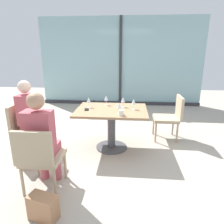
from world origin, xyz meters
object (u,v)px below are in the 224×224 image
object	(u,v)px
handbag_0	(43,207)
handbag_1	(34,158)
wine_glass_3	(123,100)
cell_phone_on_table	(87,109)
wine_glass_2	(106,98)
wine_glass_4	(134,102)
wine_glass_0	(89,100)
chair_far_right	(171,115)
wine_glass_1	(119,106)
dining_table_main	(112,119)
person_front_left	(42,137)
chair_front_left	(40,156)
chair_side_end	(26,126)
coffee_cup	(121,113)
person_side_end	(31,115)

from	to	relation	value
handbag_0	handbag_1	xyz separation A→B (m)	(-0.57, 0.98, 0.00)
wine_glass_3	cell_phone_on_table	bearing A→B (deg)	-159.94
wine_glass_2	wine_glass_4	distance (m)	0.56
wine_glass_4	wine_glass_0	bearing A→B (deg)	175.80
chair_far_right	wine_glass_1	distance (m)	1.29
wine_glass_1	dining_table_main	bearing A→B (deg)	120.12
wine_glass_3	person_front_left	bearing A→B (deg)	-125.33
handbag_0	person_front_left	bearing A→B (deg)	124.33
wine_glass_0	cell_phone_on_table	distance (m)	0.20
wine_glass_3	handbag_0	size ratio (longest dim) A/B	0.62
dining_table_main	chair_front_left	size ratio (longest dim) A/B	1.40
chair_side_end	wine_glass_1	distance (m)	1.58
wine_glass_1	wine_glass_2	size ratio (longest dim) A/B	1.00
wine_glass_2	chair_front_left	bearing A→B (deg)	-111.84
wine_glass_0	handbag_1	world-z (taller)	wine_glass_0
chair_side_end	wine_glass_4	bearing A→B (deg)	11.72
wine_glass_0	cell_phone_on_table	world-z (taller)	wine_glass_0
wine_glass_2	coffee_cup	xyz separation A→B (m)	(0.31, -0.63, -0.09)
dining_table_main	chair_far_right	world-z (taller)	chair_far_right
wine_glass_2	coffee_cup	size ratio (longest dim) A/B	2.06
dining_table_main	cell_phone_on_table	world-z (taller)	cell_phone_on_table
handbag_0	person_side_end	bearing A→B (deg)	132.81
chair_front_left	wine_glass_2	xyz separation A→B (m)	(0.63, 1.56, 0.37)
wine_glass_1	chair_front_left	bearing A→B (deg)	-130.75
chair_side_end	wine_glass_3	xyz separation A→B (m)	(1.59, 0.50, 0.37)
coffee_cup	person_side_end	bearing A→B (deg)	179.39
wine_glass_0	wine_glass_3	bearing A→B (deg)	6.53
chair_far_right	chair_front_left	bearing A→B (deg)	-136.34
wine_glass_2	person_front_left	bearing A→B (deg)	-113.31
cell_phone_on_table	person_front_left	bearing A→B (deg)	-116.61
coffee_cup	wine_glass_2	bearing A→B (deg)	115.78
chair_side_end	wine_glass_3	bearing A→B (deg)	17.34
dining_table_main	cell_phone_on_table	bearing A→B (deg)	-171.07
chair_front_left	cell_phone_on_table	distance (m)	1.28
dining_table_main	wine_glass_1	size ratio (longest dim) A/B	6.57
dining_table_main	wine_glass_1	world-z (taller)	wine_glass_1
dining_table_main	chair_side_end	distance (m)	1.44
chair_far_right	wine_glass_4	bearing A→B (deg)	-147.37
cell_phone_on_table	coffee_cup	bearing A→B (deg)	-35.47
wine_glass_2	wine_glass_4	world-z (taller)	same
person_side_end	handbag_0	distance (m)	1.64
person_front_left	wine_glass_4	distance (m)	1.66
person_front_left	wine_glass_0	bearing A→B (deg)	75.04
chair_front_left	wine_glass_0	bearing A→B (deg)	76.18
chair_far_right	handbag_1	bearing A→B (deg)	-151.35
dining_table_main	wine_glass_3	bearing A→B (deg)	39.45
chair_front_left	person_side_end	bearing A→B (deg)	119.59
wine_glass_1	wine_glass_4	size ratio (longest dim) A/B	1.00
chair_side_end	handbag_1	world-z (taller)	chair_side_end
chair_side_end	handbag_1	size ratio (longest dim) A/B	2.90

